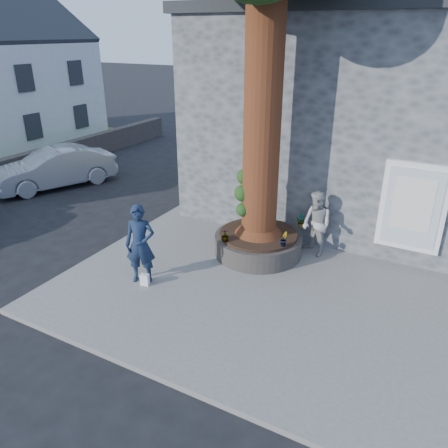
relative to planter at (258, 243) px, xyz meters
The scene contains 14 objects.
ground 2.19m from the planter, 111.80° to the right, with size 120.00×120.00×0.00m, color black.
pavement 1.27m from the planter, 55.01° to the right, with size 9.00×8.00×0.12m, color slate.
yellow_line 4.00m from the planter, 165.44° to the right, with size 0.10×30.00×0.01m, color yellow.
stone_shop 6.12m from the planter, 71.86° to the left, with size 10.30×8.30×6.30m.
planter is the anchor object (origin of this frame).
cottage_far 18.62m from the planter, 160.88° to the left, with size 7.30×7.40×8.75m.
man 3.23m from the planter, 125.35° to the right, with size 0.70×0.46×1.91m, color #15223B.
woman 1.61m from the planter, 27.45° to the left, with size 0.84×0.66×1.73m, color #ACA9A5.
shopping_bag 3.19m from the planter, 121.47° to the right, with size 0.20×0.12×0.28m, color white.
car_silver 9.44m from the planter, behind, with size 1.57×4.51×1.49m, color #9B9FA2.
plant_a 1.30m from the planter, 45.00° to the left, with size 0.21×0.14×0.39m, color gray.
plant_b 1.06m from the planter, 25.43° to the right, with size 0.20×0.20×0.37m, color gray.
plant_c 1.11m from the planter, 122.22° to the right, with size 0.18×0.18×0.32m, color gray.
plant_d 1.28m from the planter, 45.00° to the left, with size 0.24×0.22×0.27m, color gray.
Camera 1 is at (4.94, -7.56, 5.58)m, focal length 35.00 mm.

